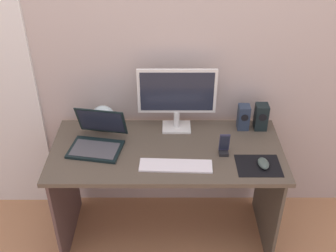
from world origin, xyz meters
name	(u,v)px	position (x,y,z in m)	size (l,w,h in m)	color
ground_plane	(167,233)	(0.00, 0.00, 0.00)	(8.00, 8.00, 0.00)	tan
wall_back	(167,44)	(0.00, 0.38, 1.25)	(6.00, 0.04, 2.50)	#BBABA4
desk	(167,169)	(0.00, 0.00, 0.58)	(1.39, 0.63, 0.74)	brown
monitor	(177,96)	(0.06, 0.22, 0.97)	(0.48, 0.14, 0.42)	silver
speaker_right	(261,117)	(0.60, 0.22, 0.82)	(0.08, 0.09, 0.17)	black
speaker_near_monitor	(244,117)	(0.49, 0.22, 0.82)	(0.07, 0.08, 0.16)	#273449
laptop	(98,140)	(-0.41, 0.03, 0.78)	(0.35, 0.34, 0.22)	black
fishbowl	(103,118)	(-0.41, 0.23, 0.81)	(0.16, 0.16, 0.16)	silver
keyboard_external	(176,166)	(0.05, -0.16, 0.74)	(0.41, 0.11, 0.01)	white
mousepad	(258,166)	(0.52, -0.16, 0.74)	(0.25, 0.20, 0.00)	black
mouse	(264,163)	(0.54, -0.16, 0.76)	(0.06, 0.10, 0.04)	#404F49
phone_in_dock	(224,147)	(0.33, -0.05, 0.79)	(0.06, 0.05, 0.14)	black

